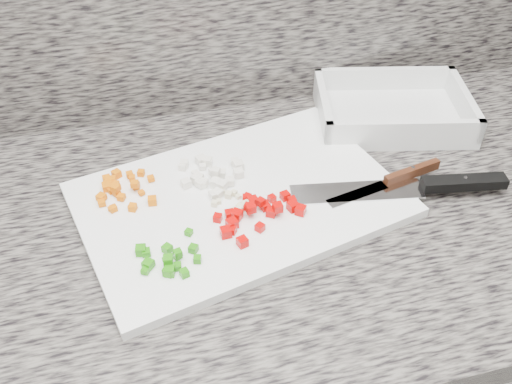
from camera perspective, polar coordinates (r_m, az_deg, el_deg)
countertop at (r=0.84m, az=-4.42°, el=-3.83°), size 3.96×0.64×0.04m
cutting_board at (r=0.85m, az=-1.65°, el=-0.78°), size 0.52×0.40×0.02m
carrot_pile at (r=0.87m, az=-13.37°, el=0.36°), size 0.09×0.10×0.02m
onion_pile at (r=0.87m, az=-4.48°, el=1.67°), size 0.10×0.10×0.02m
green_pepper_pile at (r=0.75m, az=-8.86°, el=-6.67°), size 0.08×0.08×0.02m
red_pepper_pile at (r=0.80m, az=0.12°, el=-2.06°), size 0.13×0.10×0.02m
garlic_pile at (r=0.83m, az=-2.05°, el=-1.07°), size 0.06×0.06×0.01m
chef_knife at (r=0.89m, az=16.76°, el=0.61°), size 0.33×0.09×0.02m
paring_knife at (r=0.89m, az=14.05°, el=1.39°), size 0.20×0.06×0.02m
tray at (r=1.05m, az=13.44°, el=7.88°), size 0.30×0.24×0.05m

